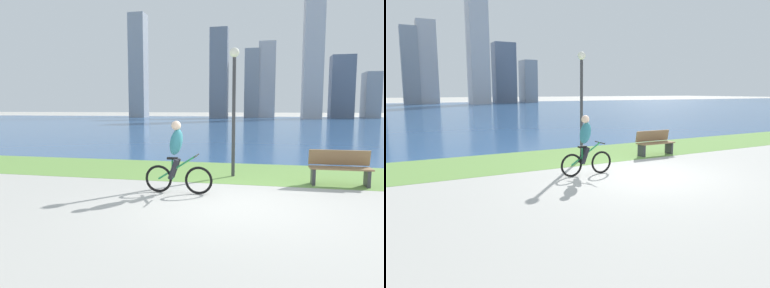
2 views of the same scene
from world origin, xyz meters
The scene contains 7 objects.
ground_plane centered at (0.00, 0.00, 0.00)m, with size 300.00×300.00×0.00m, color #B2AFA8.
grass_strip_bayside centered at (0.00, 3.57, 0.00)m, with size 120.00×3.41×0.01m, color #6B9947.
bay_water_surface centered at (0.00, 39.66, 0.00)m, with size 300.00×68.77×0.00m, color #2D568C.
cyclist_lead centered at (-1.36, 0.68, 0.84)m, with size 1.61×0.52×1.69m.
bench_near_path centered at (2.52, 2.36, 0.45)m, with size 1.50×0.47×0.90m.
lamppost_tall centered at (-0.26, 2.95, 2.42)m, with size 0.28×0.28×3.67m.
city_skyline_far_shore centered at (0.97, 63.76, 9.58)m, with size 50.12×10.52×27.85m.
Camera 2 is at (-6.14, -7.86, 2.33)m, focal length 33.34 mm.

